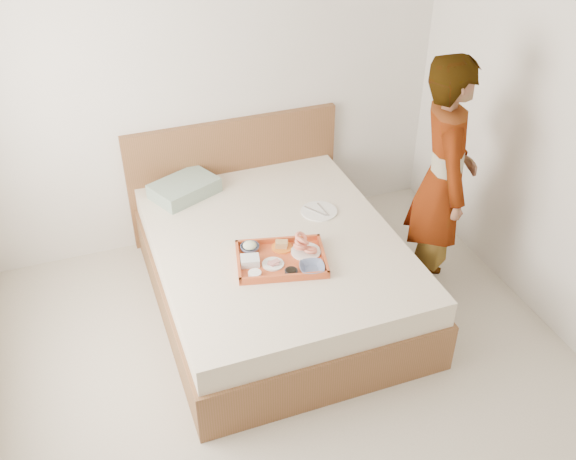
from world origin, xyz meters
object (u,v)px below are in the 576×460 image
at_px(bed, 276,270).
at_px(tray, 281,259).
at_px(dinner_plate, 319,211).
at_px(person, 443,182).

relative_size(bed, tray, 3.61).
height_order(bed, dinner_plate, dinner_plate).
bearing_deg(dinner_plate, person, -30.39).
bearing_deg(person, tray, 112.94).
relative_size(tray, person, 0.32).
height_order(tray, dinner_plate, tray).
bearing_deg(bed, tray, -101.74).
bearing_deg(bed, dinner_plate, 26.20).
bearing_deg(tray, bed, 91.45).
xyz_separation_m(bed, tray, (-0.05, -0.25, 0.29)).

